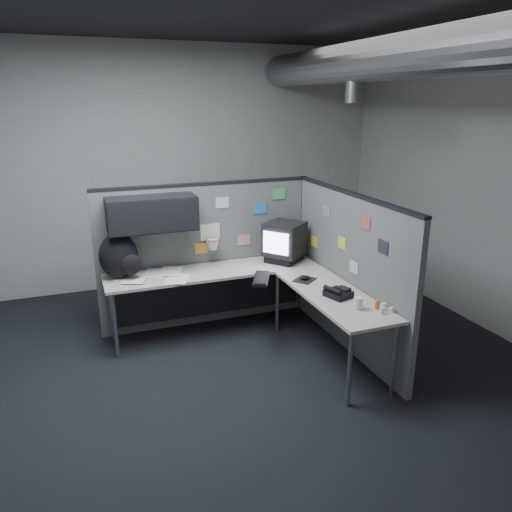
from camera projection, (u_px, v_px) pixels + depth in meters
name	position (u px, v px, depth m)	size (l,w,h in m)	color
room	(314.00, 147.00, 4.31)	(5.62, 5.62, 3.22)	black
partition_back	(193.00, 242.00, 5.47)	(2.44, 0.42, 1.63)	#5B5D5B
partition_right	(348.00, 271.00, 5.07)	(0.07, 2.23, 1.63)	#5B5D5B
desk	(244.00, 286.00, 5.24)	(2.31, 2.11, 0.73)	#B4ADA2
monitor	(284.00, 241.00, 5.61)	(0.55, 0.55, 0.44)	black
keyboard	(261.00, 279.00, 5.06)	(0.32, 0.44, 0.04)	black
mouse	(305.00, 279.00, 5.07)	(0.29, 0.28, 0.05)	black
phone	(338.00, 293.00, 4.64)	(0.26, 0.27, 0.10)	black
bottles	(382.00, 307.00, 4.33)	(0.13, 0.15, 0.08)	silver
cup	(358.00, 303.00, 4.36)	(0.08, 0.08, 0.11)	silver
papers	(153.00, 275.00, 5.18)	(0.79, 0.62, 0.02)	white
backpack	(120.00, 257.00, 5.05)	(0.47, 0.42, 0.48)	black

